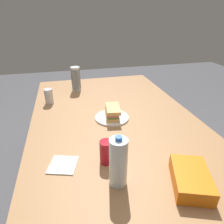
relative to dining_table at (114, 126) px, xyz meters
The scene contains 10 objects.
ground_plane 0.66m from the dining_table, ahead, with size 8.00×8.00×0.00m, color #4C4C51.
dining_table is the anchor object (origin of this frame).
paper_plate 0.08m from the dining_table, 54.79° to the right, with size 0.24×0.24×0.01m, color white.
sandwich 0.13m from the dining_table, 45.26° to the right, with size 0.19×0.12×0.08m.
soda_can_red 0.49m from the dining_table, 18.57° to the right, with size 0.07×0.07×0.12m, color maroon.
chip_bag 0.70m from the dining_table, 14.40° to the left, with size 0.23×0.15×0.07m, color orange.
water_bottle_tall 0.63m from the dining_table, 12.28° to the right, with size 0.08×0.08×0.24m.
plastic_cup_stack 0.66m from the dining_table, 160.36° to the right, with size 0.08×0.08×0.22m.
soda_can_silver 0.59m from the dining_table, 127.70° to the right, with size 0.07×0.07×0.12m, color silver.
paper_napkin 0.56m from the dining_table, 40.63° to the right, with size 0.13×0.13×0.01m, color white.
Camera 1 is at (1.22, -0.31, 1.42)m, focal length 32.43 mm.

